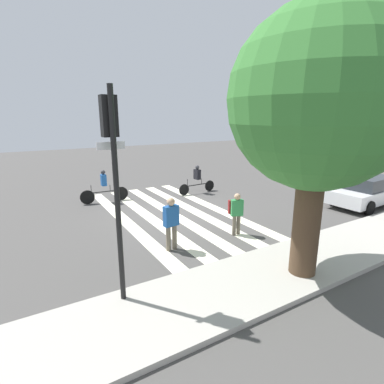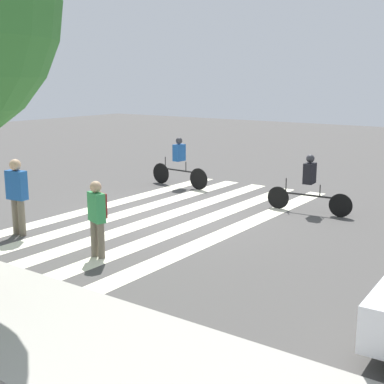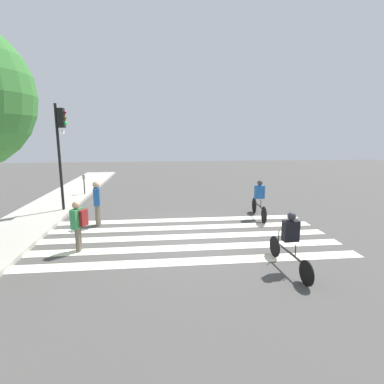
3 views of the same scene
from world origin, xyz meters
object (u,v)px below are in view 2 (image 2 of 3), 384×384
(pedestrian_adult_yellow_jacket, at_px, (97,213))
(cyclist_near_curb, at_px, (309,181))
(cyclist_mid_street, at_px, (179,161))
(pedestrian_adult_tall_backpack, at_px, (17,193))

(pedestrian_adult_yellow_jacket, bearing_deg, cyclist_near_curb, -88.92)
(cyclist_mid_street, bearing_deg, pedestrian_adult_tall_backpack, 97.70)
(cyclist_near_curb, bearing_deg, pedestrian_adult_yellow_jacket, 68.12)
(pedestrian_adult_tall_backpack, xyz_separation_m, cyclist_mid_street, (0.38, -6.67, -0.13))
(pedestrian_adult_tall_backpack, height_order, cyclist_mid_street, pedestrian_adult_tall_backpack)
(pedestrian_adult_tall_backpack, relative_size, cyclist_near_curb, 0.75)
(cyclist_near_curb, height_order, cyclist_mid_street, cyclist_mid_street)
(cyclist_mid_street, bearing_deg, pedestrian_adult_yellow_jacket, 118.42)
(cyclist_near_curb, distance_m, cyclist_mid_street, 5.03)
(pedestrian_adult_yellow_jacket, bearing_deg, cyclist_mid_street, -46.32)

